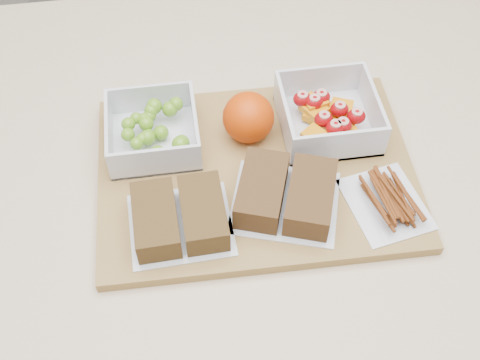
{
  "coord_description": "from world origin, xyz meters",
  "views": [
    {
      "loc": [
        -0.07,
        -0.47,
        1.55
      ],
      "look_at": [
        0.0,
        -0.0,
        0.93
      ],
      "focal_mm": 45.0,
      "sensor_mm": 36.0,
      "label": 1
    }
  ],
  "objects_px": {
    "orange": "(248,117)",
    "pretzel_bag": "(387,199)",
    "grape_container": "(155,130)",
    "cutting_board": "(256,172)",
    "sandwich_bag_left": "(180,217)",
    "fruit_container": "(328,116)",
    "sandwich_bag_center": "(286,194)"
  },
  "relations": [
    {
      "from": "orange",
      "to": "pretzel_bag",
      "type": "height_order",
      "value": "orange"
    },
    {
      "from": "grape_container",
      "to": "pretzel_bag",
      "type": "bearing_deg",
      "value": -27.72
    },
    {
      "from": "cutting_board",
      "to": "sandwich_bag_left",
      "type": "relative_size",
      "value": 3.23
    },
    {
      "from": "fruit_container",
      "to": "pretzel_bag",
      "type": "distance_m",
      "value": 0.15
    },
    {
      "from": "fruit_container",
      "to": "pretzel_bag",
      "type": "bearing_deg",
      "value": -72.57
    },
    {
      "from": "fruit_container",
      "to": "pretzel_bag",
      "type": "xyz_separation_m",
      "value": [
        0.04,
        -0.14,
        -0.01
      ]
    },
    {
      "from": "sandwich_bag_left",
      "to": "pretzel_bag",
      "type": "height_order",
      "value": "sandwich_bag_left"
    },
    {
      "from": "fruit_container",
      "to": "cutting_board",
      "type": "bearing_deg",
      "value": -151.11
    },
    {
      "from": "cutting_board",
      "to": "orange",
      "type": "xyz_separation_m",
      "value": [
        -0.0,
        0.06,
        0.04
      ]
    },
    {
      "from": "orange",
      "to": "cutting_board",
      "type": "bearing_deg",
      "value": -88.53
    },
    {
      "from": "cutting_board",
      "to": "sandwich_bag_left",
      "type": "height_order",
      "value": "sandwich_bag_left"
    },
    {
      "from": "orange",
      "to": "sandwich_bag_left",
      "type": "xyz_separation_m",
      "value": [
        -0.11,
        -0.14,
        -0.02
      ]
    },
    {
      "from": "grape_container",
      "to": "sandwich_bag_left",
      "type": "distance_m",
      "value": 0.14
    },
    {
      "from": "sandwich_bag_left",
      "to": "grape_container",
      "type": "bearing_deg",
      "value": 98.66
    },
    {
      "from": "grape_container",
      "to": "sandwich_bag_center",
      "type": "height_order",
      "value": "grape_container"
    },
    {
      "from": "grape_container",
      "to": "orange",
      "type": "relative_size",
      "value": 1.72
    },
    {
      "from": "fruit_container",
      "to": "sandwich_bag_center",
      "type": "height_order",
      "value": "fruit_container"
    },
    {
      "from": "grape_container",
      "to": "sandwich_bag_center",
      "type": "bearing_deg",
      "value": -39.36
    },
    {
      "from": "cutting_board",
      "to": "orange",
      "type": "height_order",
      "value": "orange"
    },
    {
      "from": "pretzel_bag",
      "to": "sandwich_bag_left",
      "type": "bearing_deg",
      "value": 178.71
    },
    {
      "from": "fruit_container",
      "to": "orange",
      "type": "height_order",
      "value": "orange"
    },
    {
      "from": "cutting_board",
      "to": "sandwich_bag_center",
      "type": "distance_m",
      "value": 0.07
    },
    {
      "from": "pretzel_bag",
      "to": "grape_container",
      "type": "bearing_deg",
      "value": 152.28
    },
    {
      "from": "orange",
      "to": "sandwich_bag_center",
      "type": "distance_m",
      "value": 0.13
    },
    {
      "from": "orange",
      "to": "pretzel_bag",
      "type": "xyz_separation_m",
      "value": [
        0.16,
        -0.14,
        -0.02
      ]
    },
    {
      "from": "cutting_board",
      "to": "fruit_container",
      "type": "height_order",
      "value": "fruit_container"
    },
    {
      "from": "cutting_board",
      "to": "pretzel_bag",
      "type": "xyz_separation_m",
      "value": [
        0.15,
        -0.08,
        0.02
      ]
    },
    {
      "from": "fruit_container",
      "to": "sandwich_bag_center",
      "type": "bearing_deg",
      "value": -124.02
    },
    {
      "from": "sandwich_bag_center",
      "to": "pretzel_bag",
      "type": "distance_m",
      "value": 0.13
    },
    {
      "from": "cutting_board",
      "to": "sandwich_bag_center",
      "type": "xyz_separation_m",
      "value": [
        0.03,
        -0.06,
        0.03
      ]
    },
    {
      "from": "pretzel_bag",
      "to": "cutting_board",
      "type": "bearing_deg",
      "value": 152.19
    },
    {
      "from": "orange",
      "to": "pretzel_bag",
      "type": "distance_m",
      "value": 0.21
    }
  ]
}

